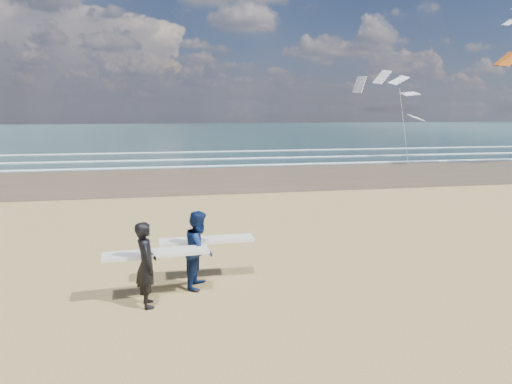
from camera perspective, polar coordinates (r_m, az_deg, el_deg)
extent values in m
cube|color=brown|center=(34.13, 25.33, 2.58)|extent=(220.00, 12.00, 0.01)
cube|color=#1A3639|center=(83.80, 2.93, 7.56)|extent=(220.00, 100.00, 0.02)
cube|color=white|center=(38.07, 21.09, 3.65)|extent=(220.00, 0.50, 0.05)
cube|color=white|center=(42.10, 17.71, 4.43)|extent=(220.00, 0.50, 0.05)
cube|color=white|center=(47.88, 13.99, 5.26)|extent=(220.00, 0.50, 0.05)
imported|color=black|center=(9.67, -13.56, -8.80)|extent=(0.53, 0.71, 1.79)
cube|color=silver|center=(9.96, -12.35, -7.46)|extent=(2.24, 0.71, 0.07)
imported|color=#0D1E4B|center=(10.51, -7.07, -7.08)|extent=(0.91, 1.03, 1.77)
cube|color=silver|center=(10.83, -6.16, -5.99)|extent=(2.21, 0.55, 0.07)
cube|color=slate|center=(35.77, 18.49, 3.42)|extent=(0.12, 0.12, 0.10)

